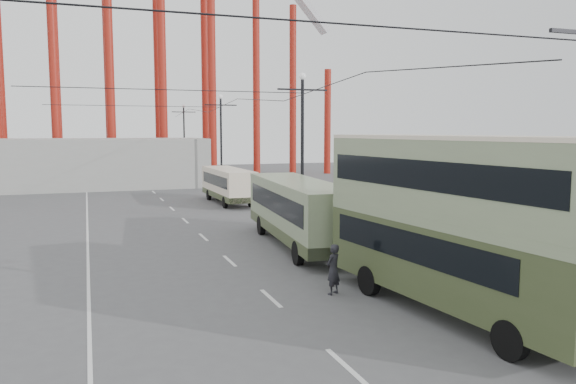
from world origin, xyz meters
name	(u,v)px	position (x,y,z in m)	size (l,w,h in m)	color
ground	(347,334)	(0.00, 0.00, 0.00)	(160.00, 160.00, 0.00)	#4E4E50
road_markings	(194,226)	(-0.86, 19.70, 0.01)	(12.52, 120.00, 0.01)	silver
lamp_post_mid	(302,149)	(5.60, 18.00, 4.68)	(3.20, 0.44, 9.32)	black
lamp_post_far	(221,142)	(5.60, 40.00, 4.68)	(3.20, 0.44, 9.32)	black
lamp_post_distant	(184,139)	(5.60, 62.00, 4.68)	(3.20, 0.44, 9.32)	black
fairground_shed	(96,163)	(-6.00, 47.00, 2.50)	(22.00, 10.00, 5.00)	#979792
double_decker_bus	(456,216)	(3.92, 0.40, 3.18)	(3.79, 10.81, 5.68)	#364123
single_decker_green	(299,210)	(3.14, 12.09, 1.86)	(3.62, 11.85, 3.30)	gray
single_decker_cream	(228,184)	(3.76, 29.77, 1.56)	(2.46, 8.97, 2.77)	beige
pedestrian	(333,269)	(1.25, 3.74, 0.91)	(0.66, 0.44, 1.82)	black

